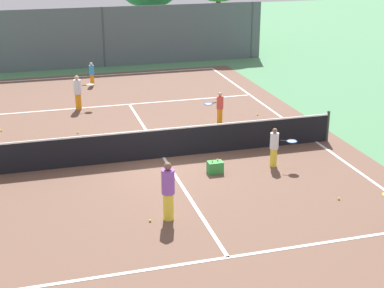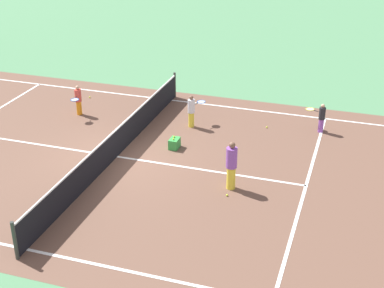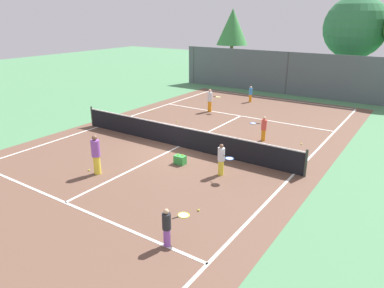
{
  "view_description": "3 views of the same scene",
  "coord_description": "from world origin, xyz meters",
  "px_view_note": "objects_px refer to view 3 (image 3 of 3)",
  "views": [
    {
      "loc": [
        -3.89,
        -17.13,
        6.96
      ],
      "look_at": [
        0.52,
        -1.58,
        0.99
      ],
      "focal_mm": 54.09,
      "sensor_mm": 36.0,
      "label": 1
    },
    {
      "loc": [
        -15.51,
        -7.73,
        8.81
      ],
      "look_at": [
        -0.94,
        -3.0,
        1.37
      ],
      "focal_mm": 52.98,
      "sensor_mm": 36.0,
      "label": 2
    },
    {
      "loc": [
        9.26,
        -12.68,
        5.84
      ],
      "look_at": [
        1.47,
        -1.11,
        0.76
      ],
      "focal_mm": 33.47,
      "sensor_mm": 36.0,
      "label": 3
    }
  ],
  "objects_px": {
    "tennis_ball_3": "(199,210)",
    "player_5": "(96,154)",
    "player_4": "(222,159)",
    "tennis_ball_2": "(301,144)",
    "player_0": "(263,128)",
    "tennis_ball_0": "(89,170)",
    "player_3": "(251,94)",
    "tennis_ball_5": "(177,122)",
    "ball_crate": "(180,160)",
    "player_1": "(168,226)",
    "tennis_ball_1": "(152,111)",
    "player_2": "(210,100)"
  },
  "relations": [
    {
      "from": "tennis_ball_3",
      "to": "player_5",
      "type": "bearing_deg",
      "value": 177.9
    },
    {
      "from": "player_4",
      "to": "tennis_ball_2",
      "type": "relative_size",
      "value": 19.04
    },
    {
      "from": "player_0",
      "to": "tennis_ball_0",
      "type": "bearing_deg",
      "value": -120.46
    },
    {
      "from": "player_3",
      "to": "tennis_ball_0",
      "type": "height_order",
      "value": "player_3"
    },
    {
      "from": "player_5",
      "to": "tennis_ball_5",
      "type": "distance_m",
      "value": 7.61
    },
    {
      "from": "player_3",
      "to": "player_4",
      "type": "relative_size",
      "value": 0.89
    },
    {
      "from": "player_4",
      "to": "tennis_ball_2",
      "type": "xyz_separation_m",
      "value": [
        1.49,
        5.08,
        -0.62
      ]
    },
    {
      "from": "player_3",
      "to": "tennis_ball_5",
      "type": "relative_size",
      "value": 16.89
    },
    {
      "from": "ball_crate",
      "to": "tennis_ball_0",
      "type": "height_order",
      "value": "ball_crate"
    },
    {
      "from": "player_1",
      "to": "player_4",
      "type": "relative_size",
      "value": 0.89
    },
    {
      "from": "ball_crate",
      "to": "tennis_ball_1",
      "type": "distance_m",
      "value": 8.67
    },
    {
      "from": "tennis_ball_0",
      "to": "tennis_ball_3",
      "type": "xyz_separation_m",
      "value": [
        5.27,
        -0.16,
        0.0
      ]
    },
    {
      "from": "ball_crate",
      "to": "tennis_ball_0",
      "type": "relative_size",
      "value": 7.05
    },
    {
      "from": "tennis_ball_0",
      "to": "tennis_ball_1",
      "type": "height_order",
      "value": "same"
    },
    {
      "from": "player_3",
      "to": "player_5",
      "type": "xyz_separation_m",
      "value": [
        0.28,
        -14.34,
        0.23
      ]
    },
    {
      "from": "player_4",
      "to": "tennis_ball_3",
      "type": "distance_m",
      "value": 2.91
    },
    {
      "from": "player_5",
      "to": "tennis_ball_0",
      "type": "relative_size",
      "value": 23.8
    },
    {
      "from": "player_2",
      "to": "player_4",
      "type": "distance_m",
      "value": 9.54
    },
    {
      "from": "player_2",
      "to": "ball_crate",
      "type": "xyz_separation_m",
      "value": [
        3.36,
        -7.92,
        -0.56
      ]
    },
    {
      "from": "player_3",
      "to": "tennis_ball_1",
      "type": "bearing_deg",
      "value": -124.31
    },
    {
      "from": "tennis_ball_1",
      "to": "tennis_ball_2",
      "type": "distance_m",
      "value": 9.88
    },
    {
      "from": "tennis_ball_0",
      "to": "tennis_ball_1",
      "type": "distance_m",
      "value": 9.26
    },
    {
      "from": "tennis_ball_0",
      "to": "player_4",
      "type": "bearing_deg",
      "value": 29.72
    },
    {
      "from": "ball_crate",
      "to": "tennis_ball_0",
      "type": "xyz_separation_m",
      "value": [
        -2.58,
        -2.59,
        -0.15
      ]
    },
    {
      "from": "tennis_ball_5",
      "to": "player_3",
      "type": "bearing_deg",
      "value": 79.01
    },
    {
      "from": "player_5",
      "to": "tennis_ball_5",
      "type": "relative_size",
      "value": 23.8
    },
    {
      "from": "player_1",
      "to": "tennis_ball_5",
      "type": "distance_m",
      "value": 11.64
    },
    {
      "from": "player_1",
      "to": "player_4",
      "type": "distance_m",
      "value": 4.79
    },
    {
      "from": "player_2",
      "to": "tennis_ball_5",
      "type": "distance_m",
      "value": 3.2
    },
    {
      "from": "tennis_ball_0",
      "to": "tennis_ball_2",
      "type": "xyz_separation_m",
      "value": [
        6.02,
        7.67,
        0.0
      ]
    },
    {
      "from": "player_4",
      "to": "player_0",
      "type": "bearing_deg",
      "value": 93.63
    },
    {
      "from": "player_0",
      "to": "tennis_ball_2",
      "type": "xyz_separation_m",
      "value": [
        1.78,
        0.47,
        -0.6
      ]
    },
    {
      "from": "player_2",
      "to": "player_5",
      "type": "bearing_deg",
      "value": -83.11
    },
    {
      "from": "tennis_ball_3",
      "to": "tennis_ball_1",
      "type": "bearing_deg",
      "value": 136.67
    },
    {
      "from": "player_1",
      "to": "tennis_ball_1",
      "type": "xyz_separation_m",
      "value": [
        -9.39,
        10.52,
        -0.55
      ]
    },
    {
      "from": "player_1",
      "to": "tennis_ball_1",
      "type": "height_order",
      "value": "player_1"
    },
    {
      "from": "player_2",
      "to": "ball_crate",
      "type": "distance_m",
      "value": 8.62
    },
    {
      "from": "player_0",
      "to": "ball_crate",
      "type": "distance_m",
      "value": 4.92
    },
    {
      "from": "player_4",
      "to": "tennis_ball_1",
      "type": "relative_size",
      "value": 19.04
    },
    {
      "from": "player_2",
      "to": "tennis_ball_1",
      "type": "xyz_separation_m",
      "value": [
        -3.05,
        -2.08,
        -0.71
      ]
    },
    {
      "from": "player_4",
      "to": "ball_crate",
      "type": "distance_m",
      "value": 2.01
    },
    {
      "from": "tennis_ball_1",
      "to": "player_2",
      "type": "bearing_deg",
      "value": 34.26
    },
    {
      "from": "player_1",
      "to": "tennis_ball_5",
      "type": "xyz_separation_m",
      "value": [
        -6.69,
        9.5,
        -0.55
      ]
    },
    {
      "from": "player_5",
      "to": "tennis_ball_1",
      "type": "distance_m",
      "value": 9.49
    },
    {
      "from": "player_3",
      "to": "tennis_ball_1",
      "type": "relative_size",
      "value": 16.89
    },
    {
      "from": "ball_crate",
      "to": "tennis_ball_5",
      "type": "height_order",
      "value": "ball_crate"
    },
    {
      "from": "player_1",
      "to": "ball_crate",
      "type": "bearing_deg",
      "value": 122.46
    },
    {
      "from": "player_0",
      "to": "player_5",
      "type": "bearing_deg",
      "value": -117.54
    },
    {
      "from": "ball_crate",
      "to": "tennis_ball_2",
      "type": "height_order",
      "value": "ball_crate"
    },
    {
      "from": "player_5",
      "to": "player_4",
      "type": "bearing_deg",
      "value": 32.45
    }
  ]
}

